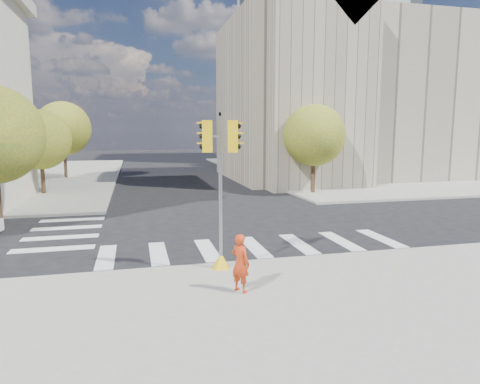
# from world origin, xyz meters

# --- Properties ---
(ground) EXTENTS (160.00, 160.00, 0.00)m
(ground) POSITION_xyz_m (0.00, 0.00, 0.00)
(ground) COLOR black
(ground) RESTS_ON ground
(sidewalk_near) EXTENTS (30.00, 14.00, 0.15)m
(sidewalk_near) POSITION_xyz_m (0.00, -11.00, 0.07)
(sidewalk_near) COLOR gray
(sidewalk_near) RESTS_ON ground
(sidewalk_far_right) EXTENTS (28.00, 40.00, 0.15)m
(sidewalk_far_right) POSITION_xyz_m (20.00, 26.00, 0.07)
(sidewalk_far_right) COLOR gray
(sidewalk_far_right) RESTS_ON ground
(civic_building) EXTENTS (26.00, 16.00, 19.39)m
(civic_building) POSITION_xyz_m (15.59, 19.12, 7.26)
(civic_building) COLOR gray
(civic_building) RESTS_ON ground
(office_tower) EXTENTS (20.00, 18.00, 30.00)m
(office_tower) POSITION_xyz_m (22.00, 42.00, 15.00)
(office_tower) COLOR #9EA0A3
(office_tower) RESTS_ON ground
(tree_lw_mid) EXTENTS (4.00, 4.00, 5.77)m
(tree_lw_mid) POSITION_xyz_m (-10.50, 14.00, 3.76)
(tree_lw_mid) COLOR #382616
(tree_lw_mid) RESTS_ON ground
(tree_lw_far) EXTENTS (4.80, 4.80, 6.95)m
(tree_lw_far) POSITION_xyz_m (-10.50, 24.00, 4.54)
(tree_lw_far) COLOR #382616
(tree_lw_far) RESTS_ON ground
(tree_re_near) EXTENTS (4.20, 4.20, 6.16)m
(tree_re_near) POSITION_xyz_m (7.50, 10.00, 4.05)
(tree_re_near) COLOR #382616
(tree_re_near) RESTS_ON ground
(tree_re_mid) EXTENTS (4.60, 4.60, 6.66)m
(tree_re_mid) POSITION_xyz_m (7.50, 22.00, 4.35)
(tree_re_mid) COLOR #382616
(tree_re_mid) RESTS_ON ground
(tree_re_far) EXTENTS (4.00, 4.00, 5.88)m
(tree_re_far) POSITION_xyz_m (7.50, 34.00, 3.87)
(tree_re_far) COLOR #382616
(tree_re_far) RESTS_ON ground
(lamp_near) EXTENTS (0.35, 0.18, 8.11)m
(lamp_near) POSITION_xyz_m (8.00, 14.00, 4.58)
(lamp_near) COLOR black
(lamp_near) RESTS_ON sidewalk_far_right
(lamp_far) EXTENTS (0.35, 0.18, 8.11)m
(lamp_far) POSITION_xyz_m (8.00, 28.00, 4.58)
(lamp_far) COLOR black
(lamp_far) RESTS_ON sidewalk_far_right
(traffic_signal) EXTENTS (1.08, 0.56, 4.79)m
(traffic_signal) POSITION_xyz_m (-1.92, -4.60, 2.19)
(traffic_signal) COLOR #E7B40C
(traffic_signal) RESTS_ON sidewalk_near
(photographer) EXTENTS (0.64, 0.69, 1.57)m
(photographer) POSITION_xyz_m (-1.79, -6.62, 0.94)
(photographer) COLOR red
(photographer) RESTS_ON sidewalk_near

